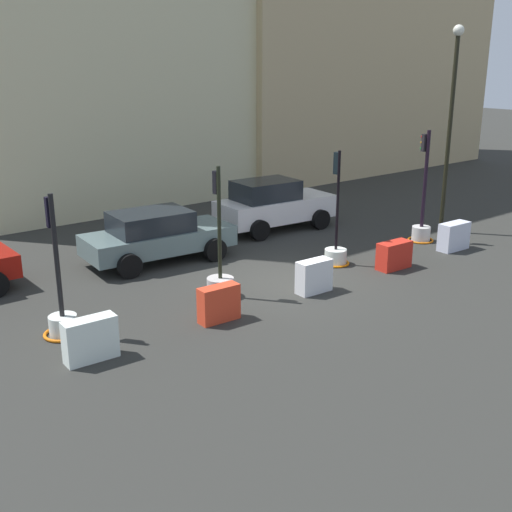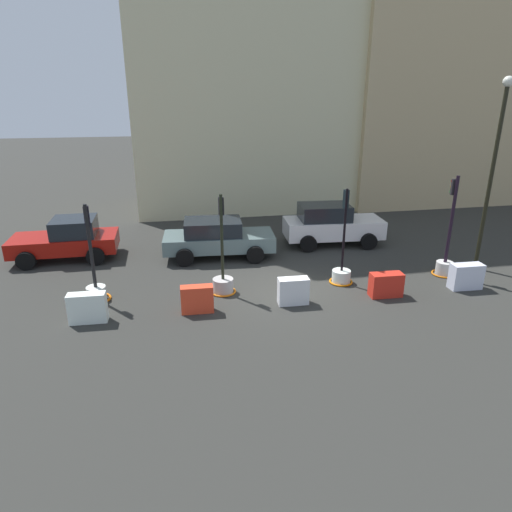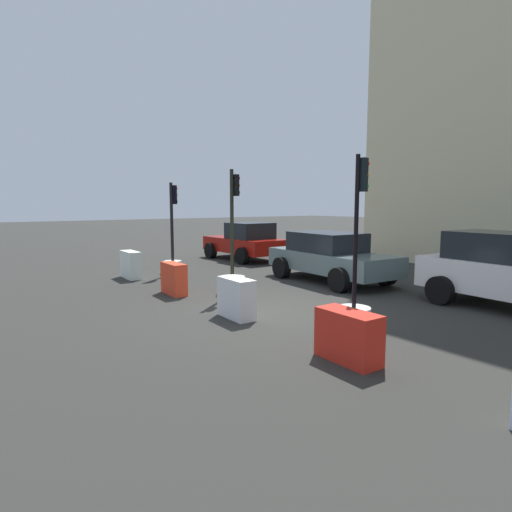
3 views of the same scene
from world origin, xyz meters
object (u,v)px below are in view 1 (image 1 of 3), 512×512
construction_barrier_1 (219,304)px  construction_barrier_3 (394,255)px  traffic_light_0 (62,314)px  street_lamp_post (451,112)px  car_grey_saloon (157,235)px  traffic_light_1 (220,278)px  construction_barrier_0 (90,339)px  construction_barrier_2 (314,276)px  car_white_van (273,205)px  traffic_light_3 (422,221)px  construction_barrier_4 (454,236)px  traffic_light_2 (336,248)px

construction_barrier_1 → construction_barrier_3: 6.22m
traffic_light_0 → street_lamp_post: street_lamp_post is taller
construction_barrier_3 → car_grey_saloon: car_grey_saloon is taller
traffic_light_1 → construction_barrier_3: bearing=-14.1°
construction_barrier_0 → street_lamp_post: street_lamp_post is taller
traffic_light_0 → construction_barrier_0: 1.52m
construction_barrier_2 → car_white_van: car_white_van is taller
car_grey_saloon → street_lamp_post: bearing=-18.8°
street_lamp_post → traffic_light_3: bearing=-168.7°
traffic_light_3 → construction_barrier_4: (-0.01, -1.29, -0.23)m
construction_barrier_0 → car_white_van: 11.02m
traffic_light_2 → traffic_light_3: (4.03, -0.02, 0.18)m
construction_barrier_4 → construction_barrier_0: bearing=-179.8°
construction_barrier_4 → traffic_light_2: bearing=162.0°
construction_barrier_0 → street_lamp_post: size_ratio=0.16×
construction_barrier_1 → car_white_van: size_ratio=0.23×
construction_barrier_2 → car_grey_saloon: 5.23m
car_grey_saloon → traffic_light_3: bearing=-24.0°
construction_barrier_4 → car_grey_saloon: (-8.02, 4.86, 0.36)m
construction_barrier_2 → street_lamp_post: (7.71, 1.61, 3.73)m
traffic_light_1 → traffic_light_3: size_ratio=0.92×
traffic_light_2 → construction_barrier_0: traffic_light_2 is taller
construction_barrier_4 → street_lamp_post: size_ratio=0.16×
traffic_light_2 → construction_barrier_0: (-8.38, -1.35, -0.04)m
traffic_light_2 → construction_barrier_1: bearing=-165.6°
street_lamp_post → construction_barrier_4: bearing=-134.3°
traffic_light_0 → car_grey_saloon: bearing=37.9°
traffic_light_0 → construction_barrier_2: size_ratio=3.26×
traffic_light_2 → construction_barrier_2: (-2.14, -1.32, -0.06)m
traffic_light_0 → car_grey_saloon: size_ratio=0.70×
construction_barrier_3 → traffic_light_3: bearing=24.1°
construction_barrier_0 → construction_barrier_1: construction_barrier_0 is taller
traffic_light_0 → construction_barrier_0: (-0.03, -1.52, -0.06)m
traffic_light_3 → construction_barrier_0: size_ratio=3.36×
traffic_light_0 → construction_barrier_1: 3.51m
traffic_light_3 → construction_barrier_0: bearing=-173.9°
car_grey_saloon → street_lamp_post: (9.58, -3.26, 3.36)m
construction_barrier_3 → construction_barrier_4: bearing=1.0°
traffic_light_0 → car_white_van: traffic_light_0 is taller
traffic_light_2 → construction_barrier_4: (4.01, -1.30, -0.05)m
car_white_van → construction_barrier_3: bearing=-90.8°
construction_barrier_3 → construction_barrier_1: bearing=179.7°
car_white_van → car_grey_saloon: 5.16m
traffic_light_1 → construction_barrier_0: (-4.15, -1.31, -0.03)m
traffic_light_1 → street_lamp_post: street_lamp_post is taller
construction_barrier_3 → street_lamp_post: (4.54, 1.65, 3.76)m
traffic_light_3 → traffic_light_2: bearing=179.7°
traffic_light_2 → car_white_van: (1.11, 4.23, 0.41)m
traffic_light_3 → construction_barrier_4: 1.31m
traffic_light_3 → construction_barrier_4: bearing=-90.7°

